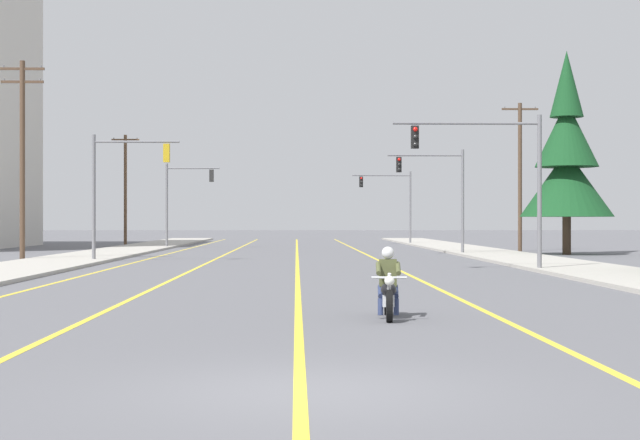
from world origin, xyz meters
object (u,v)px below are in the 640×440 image
(utility_pole_left_near, at_px, (22,153))
(conifer_tree_right_verge_far, at_px, (567,161))
(traffic_signal_mid_left, at_px, (182,193))
(utility_pole_right_far, at_px, (520,174))
(traffic_signal_far_right, at_px, (393,196))
(traffic_signal_mid_right, at_px, (441,186))
(motorcycle_with_rider, at_px, (388,290))
(traffic_signal_near_left, at_px, (118,179))
(utility_pole_left_far, at_px, (125,187))
(traffic_signal_near_right, at_px, (496,166))

(utility_pole_left_near, bearing_deg, conifer_tree_right_verge_far, 15.93)
(traffic_signal_mid_left, relative_size, utility_pole_right_far, 0.64)
(traffic_signal_far_right, height_order, utility_pole_left_near, utility_pole_left_near)
(traffic_signal_mid_right, height_order, utility_pole_right_far, utility_pole_right_far)
(motorcycle_with_rider, xyz_separation_m, traffic_signal_near_left, (-10.55, 27.98, 3.47))
(utility_pole_left_near, distance_m, utility_pole_left_far, 33.38)
(traffic_signal_mid_left, bearing_deg, utility_pole_left_near, -102.87)
(traffic_signal_near_left, distance_m, traffic_signal_mid_left, 24.07)
(traffic_signal_near_right, height_order, traffic_signal_far_right, same)
(motorcycle_with_rider, distance_m, utility_pole_left_far, 64.70)
(traffic_signal_near_left, distance_m, traffic_signal_mid_right, 19.65)
(traffic_signal_mid_right, height_order, utility_pole_left_far, utility_pole_left_far)
(traffic_signal_near_right, relative_size, utility_pole_right_far, 0.64)
(traffic_signal_near_left, bearing_deg, utility_pole_right_far, 34.34)
(motorcycle_with_rider, bearing_deg, traffic_signal_far_right, 84.23)
(utility_pole_left_near, height_order, utility_pole_right_far, utility_pole_left_near)
(traffic_signal_near_right, relative_size, utility_pole_left_near, 0.62)
(traffic_signal_far_right, distance_m, utility_pole_right_far, 20.19)
(motorcycle_with_rider, bearing_deg, traffic_signal_mid_right, 79.96)
(motorcycle_with_rider, xyz_separation_m, conifer_tree_right_verge_far, (14.10, 37.58, 4.94))
(utility_pole_left_far, bearing_deg, traffic_signal_far_right, 1.37)
(traffic_signal_near_left, relative_size, conifer_tree_right_verge_far, 0.51)
(traffic_signal_mid_left, xyz_separation_m, utility_pole_right_far, (23.05, -8.13, 1.05))
(traffic_signal_mid_left, height_order, traffic_signal_far_right, same)
(utility_pole_right_far, relative_size, conifer_tree_right_verge_far, 0.81)
(traffic_signal_near_right, distance_m, utility_pole_right_far, 26.21)
(traffic_signal_near_right, xyz_separation_m, traffic_signal_mid_left, (-16.30, 33.44, -0.12))
(conifer_tree_right_verge_far, bearing_deg, traffic_signal_near_right, -113.06)
(utility_pole_right_far, bearing_deg, traffic_signal_mid_left, 160.57)
(conifer_tree_right_verge_far, bearing_deg, traffic_signal_mid_left, 149.31)
(utility_pole_left_far, xyz_separation_m, conifer_tree_right_verge_far, (30.29, -24.92, 0.70))
(traffic_signal_mid_right, distance_m, conifer_tree_right_verge_far, 7.60)
(motorcycle_with_rider, height_order, traffic_signal_near_right, traffic_signal_near_right)
(traffic_signal_near_left, bearing_deg, traffic_signal_far_right, 64.24)
(traffic_signal_mid_left, xyz_separation_m, utility_pole_left_near, (-5.24, -22.92, 1.32))
(traffic_signal_near_left, relative_size, utility_pole_left_near, 0.62)
(traffic_signal_mid_right, xyz_separation_m, traffic_signal_mid_left, (-16.92, 14.54, -0.04))
(utility_pole_left_far, bearing_deg, conifer_tree_right_verge_far, -39.45)
(motorcycle_with_rider, distance_m, traffic_signal_mid_left, 53.17)
(traffic_signal_mid_left, bearing_deg, traffic_signal_near_right, -64.02)
(motorcycle_with_rider, distance_m, traffic_signal_near_left, 30.11)
(motorcycle_with_rider, distance_m, utility_pole_right_far, 45.96)
(traffic_signal_far_right, relative_size, utility_pole_right_far, 0.64)
(traffic_signal_mid_right, height_order, traffic_signal_far_right, same)
(traffic_signal_mid_right, xyz_separation_m, traffic_signal_far_right, (-0.28, 25.53, 0.03))
(traffic_signal_mid_left, height_order, conifer_tree_right_verge_far, conifer_tree_right_verge_far)
(traffic_signal_mid_right, xyz_separation_m, utility_pole_left_far, (-22.83, 25.00, 0.75))
(motorcycle_with_rider, relative_size, traffic_signal_near_left, 0.35)
(traffic_signal_far_right, relative_size, utility_pole_left_far, 0.67)
(utility_pole_right_far, bearing_deg, traffic_signal_far_right, 108.54)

